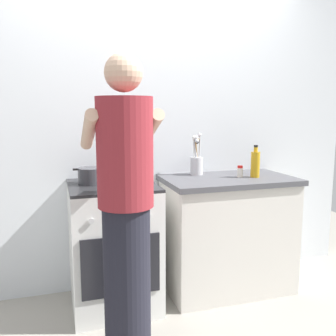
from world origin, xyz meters
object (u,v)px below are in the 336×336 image
at_px(spice_bottle, 240,172).
at_px(oil_bottle, 255,164).
at_px(stove_range, 114,246).
at_px(mixing_bowl, 131,175).
at_px(person, 126,213).
at_px(utensil_crock, 197,162).
at_px(pot, 91,176).

distance_m(spice_bottle, oil_bottle, 0.13).
height_order(stove_range, spice_bottle, spice_bottle).
height_order(mixing_bowl, person, person).
xyz_separation_m(utensil_crock, oil_bottle, (0.39, -0.24, 0.00)).
xyz_separation_m(stove_range, person, (-0.02, -0.62, 0.41)).
bearing_deg(person, spice_bottle, 30.96).
relative_size(utensil_crock, spice_bottle, 3.71).
relative_size(stove_range, pot, 3.70).
bearing_deg(stove_range, pot, 159.64).
xyz_separation_m(stove_range, oil_bottle, (1.10, -0.05, 0.55)).
bearing_deg(stove_range, spice_bottle, -1.03).
bearing_deg(oil_bottle, spice_bottle, 163.45).
bearing_deg(spice_bottle, oil_bottle, -16.55).
bearing_deg(mixing_bowl, oil_bottle, -5.09).
height_order(mixing_bowl, utensil_crock, utensil_crock).
xyz_separation_m(pot, spice_bottle, (1.12, -0.07, -0.01)).
height_order(pot, oil_bottle, oil_bottle).
relative_size(utensil_crock, oil_bottle, 1.34).
height_order(pot, spice_bottle, pot).
bearing_deg(utensil_crock, pot, -170.61).
distance_m(stove_range, utensil_crock, 0.92).
height_order(pot, mixing_bowl, pot).
xyz_separation_m(spice_bottle, person, (-1.01, -0.60, -0.08)).
relative_size(oil_bottle, person, 0.15).
xyz_separation_m(pot, person, (0.12, -0.67, -0.10)).
bearing_deg(spice_bottle, utensil_crock, 142.83).
bearing_deg(spice_bottle, person, -149.04).
bearing_deg(utensil_crock, person, -131.90).
relative_size(mixing_bowl, utensil_crock, 0.82).
bearing_deg(mixing_bowl, stove_range, -166.16).
height_order(pot, person, person).
bearing_deg(pot, mixing_bowl, -3.57).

